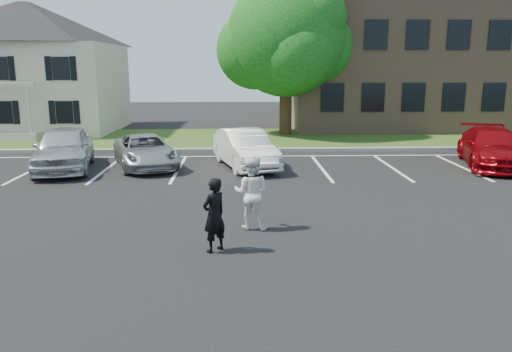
{
  "coord_description": "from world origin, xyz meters",
  "views": [
    {
      "loc": [
        -0.38,
        -11.12,
        3.94
      ],
      "look_at": [
        0.0,
        1.0,
        1.25
      ],
      "focal_mm": 35.0,
      "sensor_mm": 36.0,
      "label": 1
    }
  ],
  "objects": [
    {
      "name": "car_white_sedan",
      "position": [
        -0.2,
        8.25,
        0.75
      ],
      "size": [
        2.76,
        4.79,
        1.49
      ],
      "primitive_type": "imported",
      "rotation": [
        0.0,
        0.0,
        0.28
      ],
      "color": "silver",
      "rests_on": "ground"
    },
    {
      "name": "curb",
      "position": [
        0.0,
        12.0,
        0.07
      ],
      "size": [
        40.0,
        0.3,
        0.15
      ],
      "primitive_type": "cube",
      "color": "gray",
      "rests_on": "ground"
    },
    {
      "name": "car_silver_minivan",
      "position": [
        -4.15,
        8.51,
        0.63
      ],
      "size": [
        3.48,
        4.98,
        1.26
      ],
      "primitive_type": "imported",
      "rotation": [
        0.0,
        0.0,
        0.34
      ],
      "color": "#A2A4AA",
      "rests_on": "ground"
    },
    {
      "name": "grass_strip",
      "position": [
        0.0,
        16.0,
        0.04
      ],
      "size": [
        44.0,
        8.0,
        0.08
      ],
      "primitive_type": "cube",
      "color": "#294A11",
      "rests_on": "ground"
    },
    {
      "name": "office_building",
      "position": [
        14.0,
        21.99,
        4.16
      ],
      "size": [
        22.4,
        10.4,
        8.3
      ],
      "color": "#8A6A52",
      "rests_on": "ground"
    },
    {
      "name": "car_silver_west",
      "position": [
        -7.17,
        8.01,
        0.84
      ],
      "size": [
        2.94,
        5.21,
        1.67
      ],
      "primitive_type": "imported",
      "rotation": [
        0.0,
        0.0,
        0.2
      ],
      "color": "silver",
      "rests_on": "ground"
    },
    {
      "name": "man_white_shirt",
      "position": [
        -0.12,
        0.66,
        0.91
      ],
      "size": [
        1.01,
        0.86,
        1.81
      ],
      "primitive_type": "imported",
      "rotation": [
        0.0,
        0.0,
        2.93
      ],
      "color": "white",
      "rests_on": "ground"
    },
    {
      "name": "stall_lines",
      "position": [
        1.4,
        8.95,
        0.01
      ],
      "size": [
        34.0,
        5.36,
        0.01
      ],
      "color": "silver",
      "rests_on": "ground"
    },
    {
      "name": "house",
      "position": [
        -13.0,
        19.97,
        3.83
      ],
      "size": [
        10.3,
        9.22,
        7.6
      ],
      "color": "beige",
      "rests_on": "ground"
    },
    {
      "name": "man_black_suit",
      "position": [
        -0.96,
        -0.88,
        0.81
      ],
      "size": [
        0.7,
        0.69,
        1.63
      ],
      "primitive_type": "imported",
      "rotation": [
        0.0,
        0.0,
        3.91
      ],
      "color": "black",
      "rests_on": "ground"
    },
    {
      "name": "tree",
      "position": [
        2.29,
        17.44,
        5.35
      ],
      "size": [
        7.8,
        7.2,
        8.8
      ],
      "color": "black",
      "rests_on": "ground"
    },
    {
      "name": "car_red_compact",
      "position": [
        9.65,
        8.18,
        0.75
      ],
      "size": [
        3.39,
        5.53,
        1.5
      ],
      "primitive_type": "imported",
      "rotation": [
        0.0,
        0.0,
        -0.27
      ],
      "color": "maroon",
      "rests_on": "ground"
    },
    {
      "name": "ground_plane",
      "position": [
        0.0,
        0.0,
        0.0
      ],
      "size": [
        90.0,
        90.0,
        0.0
      ],
      "primitive_type": "plane",
      "color": "black",
      "rests_on": "ground"
    }
  ]
}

